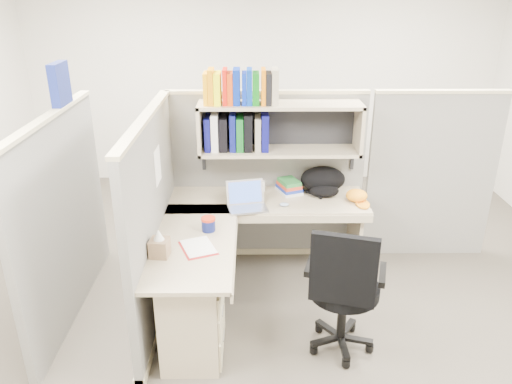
{
  "coord_description": "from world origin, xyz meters",
  "views": [
    {
      "loc": [
        -0.14,
        -3.47,
        2.5
      ],
      "look_at": [
        -0.11,
        0.25,
        0.93
      ],
      "focal_mm": 35.0,
      "sensor_mm": 36.0,
      "label": 1
    }
  ],
  "objects_px": {
    "backpack": "(324,181)",
    "desk": "(217,281)",
    "task_chair": "(342,309)",
    "snack_canister": "(208,224)",
    "laptop": "(248,197)"
  },
  "relations": [
    {
      "from": "backpack",
      "to": "desk",
      "type": "bearing_deg",
      "value": -152.34
    },
    {
      "from": "desk",
      "to": "task_chair",
      "type": "height_order",
      "value": "task_chair"
    },
    {
      "from": "snack_canister",
      "to": "task_chair",
      "type": "distance_m",
      "value": 1.18
    },
    {
      "from": "snack_canister",
      "to": "task_chair",
      "type": "bearing_deg",
      "value": -28.22
    },
    {
      "from": "desk",
      "to": "laptop",
      "type": "distance_m",
      "value": 0.8
    },
    {
      "from": "snack_canister",
      "to": "laptop",
      "type": "bearing_deg",
      "value": 52.56
    },
    {
      "from": "laptop",
      "to": "backpack",
      "type": "bearing_deg",
      "value": 14.21
    },
    {
      "from": "backpack",
      "to": "task_chair",
      "type": "distance_m",
      "value": 1.33
    },
    {
      "from": "snack_canister",
      "to": "backpack",
      "type": "bearing_deg",
      "value": 36.35
    },
    {
      "from": "laptop",
      "to": "snack_canister",
      "type": "relative_size",
      "value": 2.86
    },
    {
      "from": "desk",
      "to": "laptop",
      "type": "xyz_separation_m",
      "value": [
        0.23,
        0.65,
        0.41
      ]
    },
    {
      "from": "desk",
      "to": "backpack",
      "type": "height_order",
      "value": "backpack"
    },
    {
      "from": "backpack",
      "to": "task_chair",
      "type": "height_order",
      "value": "task_chair"
    },
    {
      "from": "snack_canister",
      "to": "task_chair",
      "type": "xyz_separation_m",
      "value": [
        0.97,
        -0.52,
        -0.42
      ]
    },
    {
      "from": "desk",
      "to": "laptop",
      "type": "relative_size",
      "value": 5.45
    }
  ]
}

